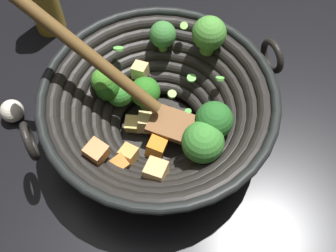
% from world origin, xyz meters
% --- Properties ---
extents(ground_plane, '(4.00, 4.00, 0.00)m').
position_xyz_m(ground_plane, '(0.00, 0.00, 0.00)').
color(ground_plane, black).
extents(wok, '(0.37, 0.34, 0.23)m').
position_xyz_m(wok, '(-0.00, 0.00, 0.07)').
color(wok, black).
rests_on(wok, ground).
extents(garlic_bulb, '(0.04, 0.04, 0.04)m').
position_xyz_m(garlic_bulb, '(-0.21, -0.10, 0.02)').
color(garlic_bulb, silver).
rests_on(garlic_bulb, ground).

